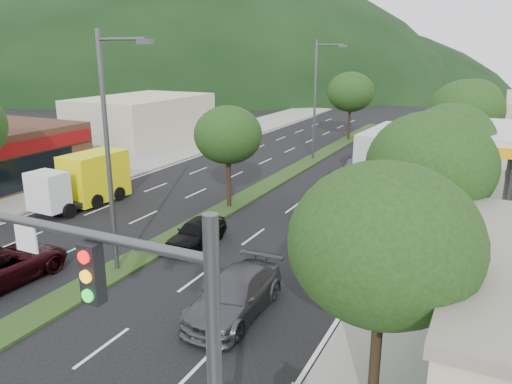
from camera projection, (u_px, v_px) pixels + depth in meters
The scene contains 23 objects.
sidewalk_right at pixel (459, 202), 31.01m from camera, with size 5.00×90.00×0.15m, color gray.
sidewalk_left at pixel (134, 163), 41.75m from camera, with size 6.00×90.00×0.15m, color gray.
median at pixel (291, 172), 38.88m from camera, with size 1.60×56.00×0.12m, color #213714.
traffic_signal at pixel (131, 336), 8.28m from camera, with size 6.12×0.40×7.00m.
bldg_left_far at pixel (143, 119), 51.45m from camera, with size 9.00×14.00×4.60m, color beige.
hill_far at pixel (141, 83), 143.45m from camera, with size 176.00×132.00×82.00m, color black.
tree_r_a at pixel (384, 243), 11.77m from camera, with size 4.60×4.60×6.63m.
tree_r_b at pixel (430, 166), 18.62m from camera, with size 4.80×4.80×6.94m.
tree_r_c at pixel (451, 140), 25.62m from camera, with size 4.40×4.40×6.48m.
tree_r_d at pixel (466, 111), 34.14m from camera, with size 5.00×5.00×7.17m.
tree_r_e at pixel (474, 102), 42.86m from camera, with size 4.60×4.60×6.71m.
tree_med_near at pixel (228, 135), 29.03m from camera, with size 4.00×4.00×6.02m.
tree_med_far at pixel (351, 92), 51.34m from camera, with size 4.80×4.80×6.94m.
streetlight_near at pixel (111, 144), 19.99m from camera, with size 2.60×0.25×10.00m.
streetlight_mid at pixel (317, 95), 41.59m from camera, with size 2.60×0.25×10.00m.
suv_maroon at pixel (2, 266), 20.29m from camera, with size 2.53×5.48×1.52m, color black.
car_queue_a at pixel (197, 232), 24.28m from camera, with size 1.56×3.87×1.32m, color black.
car_queue_b at pixel (235, 295), 17.90m from camera, with size 2.10×5.18×1.50m, color #454549.
car_queue_c at pixel (325, 204), 28.52m from camera, with size 1.51×4.33×1.43m, color #480D0C.
car_queue_d at pixel (337, 183), 33.20m from camera, with size 2.15×4.66×1.30m, color black.
car_queue_e at pixel (355, 167), 37.54m from camera, with size 1.73×4.30×1.47m, color #56575C.
box_truck at pixel (86, 181), 30.46m from camera, with size 2.70×6.37×3.09m.
motorhome at pixel (385, 148), 39.35m from camera, with size 3.15×8.69×3.28m.
Camera 1 is at (14.09, -7.20, 9.23)m, focal length 35.00 mm.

